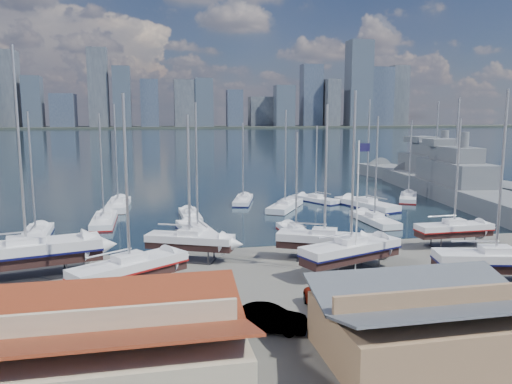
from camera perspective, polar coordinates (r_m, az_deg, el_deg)
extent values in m
plane|color=#605E59|center=(45.10, 8.52, -9.12)|extent=(1400.00, 1400.00, 0.00)
cube|color=#1A2E3D|center=(350.80, -9.48, 6.23)|extent=(1400.00, 600.00, 0.40)
cube|color=#2D332D|center=(610.51, -10.57, 7.28)|extent=(1400.00, 80.00, 2.20)
cube|color=#595E66|center=(629.39, -26.48, 10.49)|extent=(22.49, 24.47, 83.83)
cube|color=#3D4756|center=(615.92, -24.13, 9.40)|extent=(19.55, 21.83, 55.97)
cube|color=#475166|center=(616.34, -21.13, 8.69)|extent=(26.03, 30.49, 37.14)
cube|color=#595E66|center=(600.61, -17.58, 11.30)|extent=(21.60, 16.58, 87.63)
cube|color=#3D4756|center=(599.75, -15.05, 10.45)|extent=(19.42, 28.42, 67.60)
cube|color=#475166|center=(601.99, -12.08, 9.90)|extent=(20.24, 23.80, 54.09)
cube|color=#595E66|center=(600.13, -8.12, 10.00)|extent=(24.62, 19.72, 54.00)
cube|color=#3D4756|center=(600.28, -6.00, 10.13)|extent=(20.75, 17.93, 55.97)
cube|color=#475166|center=(603.38, -2.48, 9.55)|extent=(18.36, 16.25, 43.03)
cube|color=#595E66|center=(628.77, 0.53, 9.18)|extent=(28.49, 22.03, 35.69)
cube|color=#3D4756|center=(617.67, 3.24, 9.80)|extent=(23.34, 17.87, 49.11)
cube|color=#475166|center=(643.55, 6.33, 10.91)|extent=(25.35, 19.79, 75.95)
cube|color=#595E66|center=(644.79, 8.51, 10.05)|extent=(17.00, 27.45, 57.67)
cube|color=#3D4756|center=(659.60, 11.65, 12.04)|extent=(29.28, 24.05, 106.04)
cube|color=#475166|center=(680.63, 13.80, 10.53)|extent=(30.82, 28.37, 74.41)
cube|color=#595E66|center=(695.67, 16.00, 10.52)|extent=(21.74, 17.03, 77.48)
cube|color=#BFB293|center=(27.17, -17.37, -18.14)|extent=(14.00, 9.00, 3.20)
cube|color=maroon|center=(26.27, -17.59, -13.84)|extent=(14.70, 9.45, 1.41)
cube|color=#8C6B4C|center=(31.06, 19.26, -14.93)|extent=(12.00, 8.00, 3.00)
cube|color=#545960|center=(30.32, 19.46, -11.39)|extent=(12.60, 8.40, 1.27)
cube|color=#2D2D33|center=(47.44, -24.56, -8.82)|extent=(7.15, 4.51, 0.16)
cube|color=black|center=(47.00, -24.68, -6.96)|extent=(12.37, 5.62, 0.96)
cube|color=silver|center=(46.77, -24.76, -5.82)|extent=(12.49, 6.12, 0.96)
cube|color=#0C0D3E|center=(46.87, -24.72, -6.34)|extent=(12.62, 6.18, 0.19)
cube|color=silver|center=(46.60, -24.81, -4.95)|extent=(3.40, 2.68, 0.50)
cylinder|color=#B2B2B7|center=(45.52, -25.44, 4.75)|extent=(0.22, 0.22, 16.25)
cube|color=#2D2D33|center=(40.82, -14.13, -11.09)|extent=(5.60, 4.86, 0.16)
cube|color=black|center=(40.34, -14.21, -9.09)|extent=(9.02, 7.13, 0.75)
cube|color=silver|center=(40.12, -14.25, -8.07)|extent=(9.24, 7.46, 0.75)
cube|color=maroon|center=(40.22, -14.23, -8.54)|extent=(9.33, 7.53, 0.15)
cube|color=silver|center=(39.95, -14.28, -7.20)|extent=(2.83, 2.63, 0.50)
cylinder|color=#B2B2B7|center=(38.77, -14.61, 1.49)|extent=(0.22, 0.22, 12.68)
cube|color=#2D2D33|center=(48.64, -7.52, -7.68)|extent=(5.07, 3.81, 0.16)
cube|color=black|center=(48.25, -7.55, -6.02)|extent=(8.46, 5.25, 0.67)
cube|color=silver|center=(48.09, -7.57, -5.24)|extent=(8.60, 5.57, 0.67)
cube|color=silver|center=(47.95, -7.58, -4.57)|extent=(2.49, 2.14, 0.50)
cylinder|color=#B2B2B7|center=(47.02, -7.71, 1.86)|extent=(0.22, 0.22, 11.31)
cube|color=#2D2D33|center=(45.31, 10.72, -8.98)|extent=(5.85, 4.16, 0.16)
cube|color=black|center=(44.88, 10.77, -7.15)|extent=(9.88, 5.57, 0.78)
cube|color=silver|center=(44.68, 10.80, -6.19)|extent=(10.03, 5.95, 0.78)
cube|color=#0C0D3E|center=(44.77, 10.79, -6.63)|extent=(10.13, 6.01, 0.16)
cube|color=silver|center=(44.52, 10.82, -5.40)|extent=(2.84, 2.38, 0.50)
cylinder|color=#B2B2B7|center=(43.45, 11.05, 2.68)|extent=(0.22, 0.22, 13.08)
cube|color=#2D2D33|center=(48.69, 7.78, -7.66)|extent=(5.44, 4.23, 0.16)
cube|color=black|center=(48.30, 7.82, -5.98)|extent=(9.00, 5.92, 0.72)
cube|color=silver|center=(48.13, 7.84, -5.15)|extent=(9.17, 6.26, 0.72)
cube|color=silver|center=(47.99, 7.85, -4.44)|extent=(2.69, 2.35, 0.50)
cylinder|color=#B2B2B7|center=(47.02, 8.00, 2.48)|extent=(0.22, 0.22, 12.14)
cube|color=#2D2D33|center=(45.98, 25.53, -9.43)|extent=(5.74, 3.63, 0.16)
cube|color=black|center=(45.56, 25.65, -7.62)|extent=(9.92, 4.53, 0.77)
cube|color=silver|center=(45.36, 25.71, -6.69)|extent=(10.02, 4.92, 0.77)
cube|color=#0C0D3E|center=(45.45, 25.68, -7.12)|extent=(10.12, 4.97, 0.15)
cube|color=silver|center=(45.21, 25.77, -5.91)|extent=(2.73, 2.15, 0.50)
cylinder|color=#B2B2B7|center=(44.15, 26.29, 2.00)|extent=(0.22, 0.22, 13.03)
cube|color=#2D2D33|center=(57.04, 21.58, -5.78)|extent=(4.51, 2.12, 0.16)
cube|color=black|center=(56.72, 21.66, -4.36)|extent=(8.18, 2.07, 0.65)
cube|color=silver|center=(56.58, 21.70, -3.72)|extent=(8.18, 2.41, 0.65)
cube|color=maroon|center=(56.64, 21.68, -4.01)|extent=(8.27, 2.43, 0.13)
cube|color=silver|center=(56.47, 21.73, -3.15)|extent=(2.06, 1.40, 0.50)
cylinder|color=#B2B2B7|center=(55.69, 22.03, 2.15)|extent=(0.22, 0.22, 11.00)
cube|color=black|center=(61.33, -23.81, -5.26)|extent=(2.98, 10.00, 0.79)
cube|color=silver|center=(61.16, -23.85, -4.54)|extent=(3.39, 10.03, 0.79)
cube|color=#0C0D3E|center=(61.24, -23.83, -4.87)|extent=(3.42, 10.13, 0.16)
cube|color=silver|center=(61.02, -23.89, -3.95)|extent=(1.81, 2.57, 0.50)
cylinder|color=#B2B2B7|center=(60.04, -24.26, 2.04)|extent=(0.22, 0.22, 13.32)
cube|color=black|center=(66.94, -16.96, -3.78)|extent=(2.34, 9.78, 0.78)
cube|color=silver|center=(66.78, -16.99, -3.12)|extent=(2.75, 9.78, 0.78)
cube|color=maroon|center=(66.85, -16.97, -3.42)|extent=(2.78, 9.88, 0.16)
cube|color=silver|center=(66.66, -17.01, -2.58)|extent=(1.65, 2.45, 0.50)
cylinder|color=#B2B2B7|center=(65.77, -17.25, 2.86)|extent=(0.22, 0.22, 13.20)
cube|color=black|center=(77.80, -15.45, -2.04)|extent=(2.93, 10.81, 0.86)
cube|color=silver|center=(77.65, -15.48, -1.42)|extent=(3.38, 10.82, 0.86)
cube|color=silver|center=(77.54, -15.50, -0.92)|extent=(1.90, 2.74, 0.50)
cylinder|color=#B2B2B7|center=(76.73, -15.71, 4.23)|extent=(0.22, 0.22, 14.48)
cube|color=black|center=(58.15, -6.66, -5.33)|extent=(4.15, 10.83, 0.85)
cube|color=silver|center=(57.95, -6.67, -4.52)|extent=(4.59, 10.90, 0.85)
cube|color=#0C0D3E|center=(58.04, -6.66, -4.89)|extent=(4.63, 11.01, 0.17)
cube|color=silver|center=(57.81, -6.68, -3.87)|extent=(2.17, 2.89, 0.50)
cylinder|color=#B2B2B7|center=(56.73, -6.80, 2.94)|extent=(0.22, 0.22, 14.26)
cube|color=black|center=(68.43, -7.53, -3.17)|extent=(2.32, 8.49, 0.67)
cube|color=silver|center=(68.29, -7.54, -2.62)|extent=(2.67, 8.50, 0.67)
cube|color=silver|center=(68.18, -7.55, -2.13)|extent=(1.49, 2.16, 0.50)
cylinder|color=#B2B2B7|center=(67.39, -7.64, 2.41)|extent=(0.22, 0.22, 11.37)
cube|color=black|center=(79.73, -1.48, -1.43)|extent=(4.47, 9.03, 0.70)
cube|color=silver|center=(79.62, -1.48, -0.93)|extent=(4.82, 9.14, 0.70)
cube|color=#0C0D3E|center=(79.67, -1.48, -1.16)|extent=(4.87, 9.23, 0.14)
cube|color=silver|center=(79.52, -1.48, -0.50)|extent=(2.03, 2.53, 0.50)
cylinder|color=#B2B2B7|center=(78.82, -1.50, 3.59)|extent=(0.22, 0.22, 11.88)
cube|color=black|center=(58.41, 4.57, -5.16)|extent=(2.41, 8.34, 0.66)
cube|color=silver|center=(58.26, 4.58, -4.53)|extent=(2.75, 8.36, 0.66)
cube|color=maroon|center=(58.33, 4.58, -4.82)|extent=(2.78, 8.45, 0.13)
cube|color=silver|center=(58.13, 4.59, -3.97)|extent=(1.50, 2.13, 0.50)
cylinder|color=#B2B2B7|center=(57.21, 4.65, 1.24)|extent=(0.22, 0.22, 11.14)
cube|color=black|center=(74.28, 3.34, -2.22)|extent=(7.38, 9.89, 0.81)
cube|color=silver|center=(74.14, 3.34, -1.60)|extent=(7.74, 10.11, 0.81)
cube|color=silver|center=(74.02, 3.35, -1.10)|extent=(2.78, 3.05, 0.50)
cylinder|color=#B2B2B7|center=(73.20, 3.39, 3.99)|extent=(0.22, 0.22, 13.68)
cube|color=black|center=(81.20, 6.83, -1.30)|extent=(5.66, 8.47, 0.68)
cube|color=silver|center=(81.09, 6.84, -0.82)|extent=(5.98, 8.63, 0.68)
cube|color=#0C0D3E|center=(81.14, 6.84, -1.04)|extent=(6.03, 8.72, 0.14)
cube|color=silver|center=(80.99, 6.85, -0.41)|extent=(2.23, 2.54, 0.50)
cylinder|color=#B2B2B7|center=(80.32, 6.92, 3.45)|extent=(0.22, 0.22, 11.45)
cube|color=black|center=(66.49, 13.36, -3.71)|extent=(2.60, 9.60, 0.76)
cube|color=silver|center=(66.33, 13.39, -3.06)|extent=(3.00, 9.62, 0.76)
cube|color=silver|center=(66.21, 13.40, -2.53)|extent=(1.68, 2.44, 0.50)
cylinder|color=#B2B2B7|center=(65.33, 13.59, 2.80)|extent=(0.22, 0.22, 12.87)
cube|color=black|center=(77.32, 12.48, -2.01)|extent=(6.02, 11.52, 0.90)
cube|color=silver|center=(77.16, 12.50, -1.35)|extent=(6.47, 11.67, 0.90)
cube|color=#0C0D3E|center=(77.23, 12.49, -1.65)|extent=(6.54, 11.78, 0.18)
cube|color=silver|center=(77.05, 12.52, -0.84)|extent=(2.67, 3.26, 0.50)
cylinder|color=#B2B2B7|center=(76.22, 12.70, 4.61)|extent=(0.22, 0.22, 15.18)
cube|color=black|center=(86.03, 16.99, -1.07)|extent=(6.41, 8.94, 0.73)
cube|color=silver|center=(85.91, 17.01, -0.59)|extent=(6.74, 9.13, 0.73)
cube|color=maroon|center=(85.97, 17.00, -0.81)|extent=(6.81, 9.22, 0.15)
cube|color=silver|center=(85.82, 17.03, -0.19)|extent=(2.45, 2.73, 0.50)
cylinder|color=#B2B2B7|center=(85.16, 17.20, 3.72)|extent=(0.22, 0.22, 12.25)
cube|color=#595D63|center=(89.79, 21.65, -0.43)|extent=(14.58, 50.50, 4.49)
cube|color=#595D63|center=(89.29, 21.79, 2.13)|extent=(8.66, 18.16, 3.60)
cube|color=#595D63|center=(89.04, 21.90, 4.05)|extent=(6.08, 10.53, 2.40)
cube|color=#595D63|center=(93.43, 20.62, 5.35)|extent=(6.20, 5.69, 1.20)
cylinder|color=#B2B2B7|center=(88.83, 22.09, 7.39)|extent=(0.30, 0.30, 8.00)
cube|color=#595D63|center=(105.49, 19.69, 0.92)|extent=(13.64, 47.37, 4.21)
cube|color=#595D63|center=(105.07, 19.80, 3.03)|extent=(8.11, 17.03, 3.60)
cube|color=#595D63|center=(104.85, 19.88, 4.66)|extent=(5.70, 9.87, 2.40)
cube|color=#595D63|center=(108.41, 18.36, 5.75)|extent=(5.82, 5.33, 1.20)
cylinder|color=#B2B2B7|center=(104.66, 20.03, 7.50)|extent=(0.30, 0.30, 8.00)
imported|color=gray|center=(34.36, -4.68, -13.44)|extent=(2.23, 4.69, 1.55)
imported|color=gray|center=(33.03, 1.47, -14.28)|extent=(5.21, 3.53, 1.62)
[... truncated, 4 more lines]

